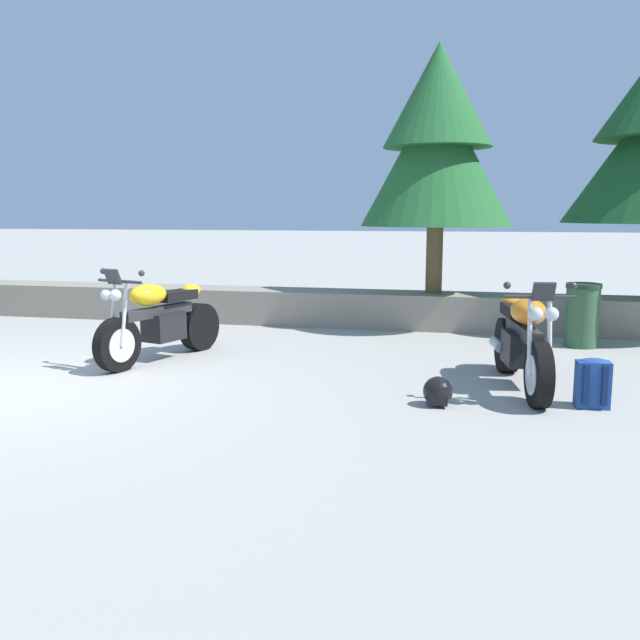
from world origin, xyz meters
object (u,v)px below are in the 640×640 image
(rider_helmet, at_px, (438,392))
(pine_tree_mid_left, at_px, (437,139))
(motorcycle_orange_centre, at_px, (522,342))
(trash_bin, at_px, (582,315))
(rider_backpack, at_px, (592,382))
(motorcycle_yellow_near_left, at_px, (159,321))

(rider_helmet, relative_size, pine_tree_mid_left, 0.07)
(motorcycle_orange_centre, height_order, trash_bin, motorcycle_orange_centre)
(motorcycle_orange_centre, bearing_deg, rider_helmet, -133.14)
(motorcycle_orange_centre, bearing_deg, trash_bin, 69.48)
(rider_backpack, height_order, rider_helmet, rider_backpack)
(pine_tree_mid_left, bearing_deg, rider_backpack, -67.66)
(motorcycle_yellow_near_left, height_order, motorcycle_orange_centre, same)
(rider_helmet, distance_m, trash_bin, 3.78)
(motorcycle_orange_centre, bearing_deg, pine_tree_mid_left, 107.26)
(motorcycle_yellow_near_left, relative_size, pine_tree_mid_left, 0.54)
(motorcycle_yellow_near_left, distance_m, trash_bin, 5.57)
(motorcycle_yellow_near_left, distance_m, motorcycle_orange_centre, 4.26)
(rider_helmet, bearing_deg, motorcycle_orange_centre, 46.86)
(motorcycle_yellow_near_left, distance_m, rider_helmet, 3.69)
(motorcycle_yellow_near_left, xyz_separation_m, pine_tree_mid_left, (3.12, 3.19, 2.41))
(motorcycle_orange_centre, relative_size, rider_helmet, 7.36)
(motorcycle_orange_centre, xyz_separation_m, rider_helmet, (-0.80, -0.86, -0.35))
(motorcycle_yellow_near_left, relative_size, rider_helmet, 7.20)
(rider_helmet, bearing_deg, pine_tree_mid_left, 94.11)
(motorcycle_orange_centre, relative_size, pine_tree_mid_left, 0.55)
(trash_bin, bearing_deg, motorcycle_yellow_near_left, -158.25)
(rider_helmet, xyz_separation_m, pine_tree_mid_left, (-0.32, 4.47, 2.76))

